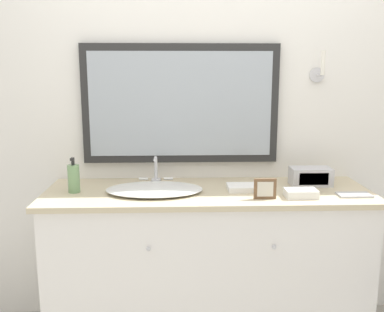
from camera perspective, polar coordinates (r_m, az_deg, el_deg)
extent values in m
cube|color=white|center=(2.70, 1.70, 4.65)|extent=(8.00, 0.06, 2.55)
cube|color=#282828|center=(2.63, -1.53, 6.93)|extent=(1.20, 0.04, 0.72)
cube|color=#9EA8B2|center=(2.61, -1.53, 6.90)|extent=(1.11, 0.01, 0.63)
cylinder|color=silver|center=(2.77, 16.32, 10.34)|extent=(0.09, 0.01, 0.09)
cylinder|color=silver|center=(2.72, 16.65, 10.31)|extent=(0.02, 0.10, 0.02)
cylinder|color=white|center=(2.68, 17.08, 11.78)|extent=(0.02, 0.02, 0.14)
cube|color=white|center=(2.61, 2.06, -14.63)|extent=(1.79, 0.56, 0.89)
cube|color=#C6B793|center=(2.45, 2.13, -4.93)|extent=(1.85, 0.59, 0.03)
sphere|color=silver|center=(2.24, -5.83, -12.22)|extent=(0.02, 0.02, 0.02)
sphere|color=silver|center=(2.29, 10.89, -11.84)|extent=(0.02, 0.02, 0.02)
ellipsoid|color=white|center=(2.41, -5.03, -4.43)|extent=(0.54, 0.34, 0.03)
cylinder|color=silver|center=(2.59, -4.81, -3.37)|extent=(0.06, 0.06, 0.03)
cylinder|color=silver|center=(2.57, -4.84, -1.64)|extent=(0.02, 0.02, 0.13)
cylinder|color=silver|center=(2.53, -4.90, -0.38)|extent=(0.02, 0.07, 0.02)
cylinder|color=white|center=(2.59, -6.48, -3.05)|extent=(0.06, 0.02, 0.02)
cylinder|color=white|center=(2.59, -3.16, -3.04)|extent=(0.06, 0.02, 0.02)
cylinder|color=#709966|center=(2.47, -15.49, -2.92)|extent=(0.07, 0.07, 0.16)
cylinder|color=black|center=(2.45, -15.60, -0.74)|extent=(0.02, 0.02, 0.04)
cube|color=black|center=(2.44, -15.69, -0.40)|extent=(0.02, 0.03, 0.01)
cube|color=#BCBCC1|center=(2.64, 15.53, -2.64)|extent=(0.24, 0.13, 0.11)
cube|color=black|center=(2.58, 15.93, -2.96)|extent=(0.17, 0.01, 0.07)
cube|color=brown|center=(2.30, 9.71, -4.34)|extent=(0.12, 0.01, 0.11)
cube|color=beige|center=(2.29, 9.75, -4.39)|extent=(0.09, 0.00, 0.08)
cube|color=white|center=(2.46, 6.80, -4.20)|extent=(0.18, 0.14, 0.03)
cube|color=white|center=(2.38, 14.31, -4.84)|extent=(0.17, 0.11, 0.04)
cube|color=#ADADB2|center=(2.50, 20.81, -4.86)|extent=(0.18, 0.10, 0.01)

